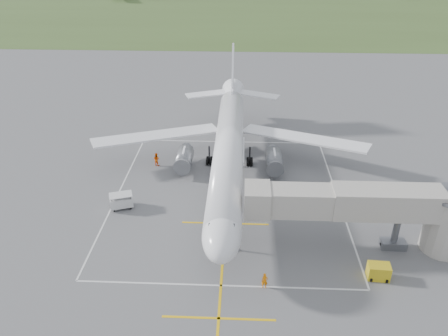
{
  "coord_description": "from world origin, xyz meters",
  "views": [
    {
      "loc": [
        1.65,
        -50.98,
        29.86
      ],
      "look_at": [
        -0.41,
        -4.0,
        4.0
      ],
      "focal_mm": 35.0,
      "sensor_mm": 36.0,
      "label": 1
    }
  ],
  "objects_px": {
    "jet_bridge": "(378,210)",
    "airliner": "(229,148)",
    "gpu_unit": "(379,272)",
    "ramp_worker_nose": "(265,281)",
    "ramp_worker_wing": "(156,159)",
    "baggage_cart": "(121,201)"
  },
  "relations": [
    {
      "from": "jet_bridge",
      "to": "ramp_worker_nose",
      "type": "height_order",
      "value": "jet_bridge"
    },
    {
      "from": "ramp_worker_nose",
      "to": "ramp_worker_wing",
      "type": "relative_size",
      "value": 0.86
    },
    {
      "from": "airliner",
      "to": "ramp_worker_wing",
      "type": "height_order",
      "value": "airliner"
    },
    {
      "from": "gpu_unit",
      "to": "ramp_worker_nose",
      "type": "xyz_separation_m",
      "value": [
        -11.07,
        -1.8,
        0.05
      ]
    },
    {
      "from": "airliner",
      "to": "baggage_cart",
      "type": "xyz_separation_m",
      "value": [
        -12.7,
        -8.05,
        -3.43
      ]
    },
    {
      "from": "gpu_unit",
      "to": "ramp_worker_nose",
      "type": "distance_m",
      "value": 11.21
    },
    {
      "from": "airliner",
      "to": "jet_bridge",
      "type": "distance_m",
      "value": 21.22
    },
    {
      "from": "jet_bridge",
      "to": "ramp_worker_nose",
      "type": "distance_m",
      "value": 13.89
    },
    {
      "from": "jet_bridge",
      "to": "ramp_worker_wing",
      "type": "relative_size",
      "value": 12.21
    },
    {
      "from": "gpu_unit",
      "to": "baggage_cart",
      "type": "distance_m",
      "value": 29.97
    },
    {
      "from": "airliner",
      "to": "gpu_unit",
      "type": "distance_m",
      "value": 24.6
    },
    {
      "from": "gpu_unit",
      "to": "ramp_worker_wing",
      "type": "xyz_separation_m",
      "value": [
        -25.6,
        21.98,
        0.19
      ]
    },
    {
      "from": "gpu_unit",
      "to": "ramp_worker_wing",
      "type": "relative_size",
      "value": 1.13
    },
    {
      "from": "jet_bridge",
      "to": "airliner",
      "type": "bearing_deg",
      "value": 137.81
    },
    {
      "from": "airliner",
      "to": "ramp_worker_nose",
      "type": "height_order",
      "value": "airliner"
    },
    {
      "from": "gpu_unit",
      "to": "ramp_worker_wing",
      "type": "bearing_deg",
      "value": 143.09
    },
    {
      "from": "ramp_worker_nose",
      "to": "ramp_worker_wing",
      "type": "distance_m",
      "value": 27.87
    },
    {
      "from": "ramp_worker_nose",
      "to": "ramp_worker_wing",
      "type": "xyz_separation_m",
      "value": [
        -14.54,
        23.78,
        0.14
      ]
    },
    {
      "from": "jet_bridge",
      "to": "ramp_worker_nose",
      "type": "relative_size",
      "value": 14.27
    },
    {
      "from": "gpu_unit",
      "to": "baggage_cart",
      "type": "bearing_deg",
      "value": 162.27
    },
    {
      "from": "baggage_cart",
      "to": "jet_bridge",
      "type": "bearing_deg",
      "value": -30.79
    },
    {
      "from": "jet_bridge",
      "to": "ramp_worker_nose",
      "type": "xyz_separation_m",
      "value": [
        -11.6,
        -6.56,
        -3.92
      ]
    }
  ]
}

